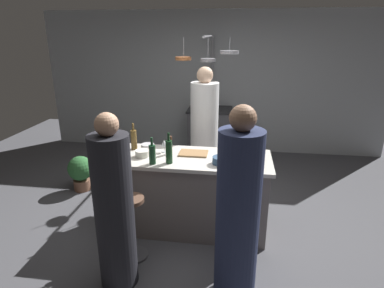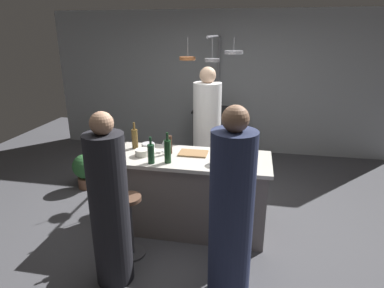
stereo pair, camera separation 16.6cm
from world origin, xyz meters
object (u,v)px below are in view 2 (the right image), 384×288
at_px(cutting_board, 193,153).
at_px(wine_bottle_white, 244,152).
at_px(bar_stool_right, 231,235).
at_px(mixing_bowl_ceramic, 142,153).
at_px(wine_bottle_green, 151,153).
at_px(wine_glass_near_right_guest, 164,143).
at_px(wine_bottle_amber, 135,138).
at_px(bar_stool_left, 130,223).
at_px(guest_left, 110,208).
at_px(wine_glass_by_chef, 237,151).
at_px(pepper_mill, 170,145).
at_px(mixing_bowl_steel, 148,146).
at_px(wine_bottle_red, 168,151).
at_px(chef, 207,137).
at_px(mixing_bowl_blue, 219,161).
at_px(guest_right, 231,216).
at_px(stove_range, 215,132).
at_px(potted_plant, 85,169).

bearing_deg(cutting_board, wine_bottle_white, -15.69).
xyz_separation_m(bar_stool_right, mixing_bowl_ceramic, (-1.06, 0.55, 0.56)).
distance_m(wine_bottle_green, wine_glass_near_right_guest, 0.37).
distance_m(wine_bottle_amber, wine_bottle_white, 1.31).
bearing_deg(bar_stool_left, guest_left, -94.25).
bearing_deg(wine_glass_near_right_guest, wine_bottle_amber, 173.17).
distance_m(wine_glass_near_right_guest, wine_glass_by_chef, 0.84).
bearing_deg(pepper_mill, guest_left, -105.15).
bearing_deg(mixing_bowl_steel, wine_bottle_red, -47.47).
distance_m(chef, pepper_mill, 0.93).
bearing_deg(guest_left, mixing_bowl_steel, 90.47).
bearing_deg(wine_bottle_amber, cutting_board, -4.74).
relative_size(wine_bottle_red, mixing_bowl_blue, 1.91).
bearing_deg(wine_glass_by_chef, wine_bottle_amber, 172.91).
distance_m(guest_right, wine_glass_by_chef, 1.00).
relative_size(chef, wine_bottle_white, 5.60).
xyz_separation_m(chef, wine_glass_by_chef, (0.46, -0.93, 0.17)).
distance_m(pepper_mill, wine_glass_near_right_guest, 0.09).
bearing_deg(wine_bottle_white, bar_stool_right, -96.75).
relative_size(chef, pepper_mill, 8.54).
distance_m(stove_range, wine_bottle_green, 2.79).
bearing_deg(mixing_bowl_ceramic, chef, 59.66).
xyz_separation_m(wine_bottle_red, wine_glass_by_chef, (0.71, 0.21, -0.03)).
bearing_deg(wine_glass_by_chef, cutting_board, 169.55).
height_order(mixing_bowl_blue, mixing_bowl_steel, mixing_bowl_blue).
relative_size(wine_bottle_white, wine_bottle_red, 0.96).
bearing_deg(cutting_board, stove_range, 90.60).
bearing_deg(stove_range, potted_plant, -135.16).
bearing_deg(wine_bottle_green, mixing_bowl_ceramic, 131.45).
distance_m(bar_stool_left, pepper_mill, 0.97).
height_order(guest_right, cutting_board, guest_right).
distance_m(cutting_board, wine_bottle_red, 0.39).
distance_m(bar_stool_right, cutting_board, 1.03).
relative_size(stove_range, mixing_bowl_ceramic, 5.66).
height_order(cutting_board, wine_glass_by_chef, wine_glass_by_chef).
height_order(chef, wine_bottle_red, chef).
height_order(chef, mixing_bowl_blue, chef).
bearing_deg(wine_bottle_white, wine_bottle_amber, 170.30).
relative_size(potted_plant, wine_glass_by_chef, 3.56).
distance_m(potted_plant, mixing_bowl_ceramic, 1.58).
height_order(bar_stool_right, bar_stool_left, same).
distance_m(potted_plant, wine_glass_near_right_guest, 1.69).
xyz_separation_m(wine_bottle_amber, mixing_bowl_blue, (1.04, -0.31, -0.08)).
distance_m(chef, mixing_bowl_ceramic, 1.16).
height_order(bar_stool_right, wine_bottle_amber, wine_bottle_amber).
relative_size(bar_stool_right, potted_plant, 1.31).
bearing_deg(wine_bottle_amber, wine_bottle_white, -9.70).
height_order(chef, wine_bottle_green, chef).
height_order(bar_stool_left, wine_bottle_red, wine_bottle_red).
xyz_separation_m(bar_stool_left, guest_left, (-0.03, -0.36, 0.38)).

